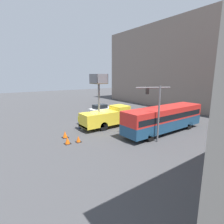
% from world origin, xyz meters
% --- Properties ---
extents(ground_plane, '(120.00, 120.00, 0.00)m').
position_xyz_m(ground_plane, '(0.00, 0.00, 0.00)').
color(ground_plane, '#424244').
extents(building_backdrop_far, '(44.00, 10.00, 17.42)m').
position_xyz_m(building_backdrop_far, '(0.00, 23.18, 8.71)').
color(building_backdrop_far, gray).
rests_on(building_backdrop_far, ground_plane).
extents(utility_truck, '(2.28, 6.53, 6.78)m').
position_xyz_m(utility_truck, '(1.08, 0.69, 1.51)').
color(utility_truck, yellow).
rests_on(utility_truck, ground_plane).
extents(city_bus, '(2.59, 11.38, 3.00)m').
position_xyz_m(city_bus, '(6.70, 5.03, 1.78)').
color(city_bus, navy).
rests_on(city_bus, ground_plane).
extents(traffic_light_pole, '(3.62, 3.37, 5.65)m').
position_xyz_m(traffic_light_pole, '(7.07, 2.66, 3.88)').
color(traffic_light_pole, slate).
rests_on(traffic_light_pole, ground_plane).
extents(road_worker_near_truck, '(0.38, 0.38, 1.94)m').
position_xyz_m(road_worker_near_truck, '(-0.46, -2.43, 0.98)').
color(road_worker_near_truck, navy).
rests_on(road_worker_near_truck, ground_plane).
extents(road_worker_directing, '(0.38, 0.38, 1.88)m').
position_xyz_m(road_worker_directing, '(4.29, 2.06, 0.95)').
color(road_worker_directing, navy).
rests_on(road_worker_directing, ground_plane).
extents(traffic_cone_near_truck, '(0.62, 0.62, 0.70)m').
position_xyz_m(traffic_cone_near_truck, '(3.51, -5.66, 0.33)').
color(traffic_cone_near_truck, black).
rests_on(traffic_cone_near_truck, ground_plane).
extents(traffic_cone_mid_road, '(0.55, 0.55, 0.63)m').
position_xyz_m(traffic_cone_mid_road, '(3.70, -4.58, 0.29)').
color(traffic_cone_mid_road, black).
rests_on(traffic_cone_mid_road, ground_plane).
extents(traffic_cone_far_side, '(0.64, 0.64, 0.73)m').
position_xyz_m(traffic_cone_far_side, '(1.68, -5.19, 0.34)').
color(traffic_cone_far_side, black).
rests_on(traffic_cone_far_side, ground_plane).
extents(parked_car_curbside, '(1.72, 4.31, 1.52)m').
position_xyz_m(parked_car_curbside, '(-7.07, 4.88, 0.76)').
color(parked_car_curbside, silver).
rests_on(parked_car_curbside, ground_plane).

